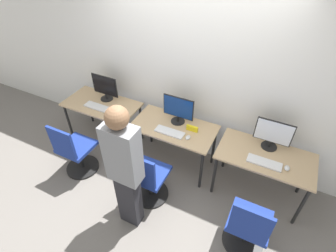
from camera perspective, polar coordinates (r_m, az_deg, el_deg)
The scene contains 19 objects.
ground_plane at distance 3.94m, azimuth -0.82°, elevation -10.79°, with size 20.00×20.00×0.00m, color slate.
wall_back at distance 3.58m, azimuth 4.53°, elevation 12.35°, with size 12.00×0.05×2.80m.
desk_left at distance 4.24m, azimuth -14.16°, elevation 3.83°, with size 1.17×0.62×0.72m.
monitor_left at distance 4.17m, azimuth -13.57°, elevation 8.17°, with size 0.44×0.20×0.41m.
keyboard_left at distance 4.12m, azimuth -15.25°, elevation 4.09°, with size 0.40×0.14×0.02m.
mouse_left at distance 3.98m, azimuth -11.79°, elevation 3.34°, with size 0.06×0.09×0.03m.
office_chair_left at distance 3.96m, azimuth -19.56°, elevation -5.46°, with size 0.48×0.48×0.91m.
desk_center at distance 3.68m, azimuth 1.29°, elevation -1.13°, with size 1.17×0.62×0.72m.
monitor_center at distance 3.59m, azimuth 2.24°, elevation 3.62°, with size 0.44×0.20×0.41m.
keyboard_center at distance 3.52m, azimuth 0.34°, elevation -1.31°, with size 0.40×0.14×0.02m.
mouse_center at distance 3.44m, azimuth 4.37°, elevation -2.50°, with size 0.06×0.09×0.03m.
office_chair_center at distance 3.42m, azimuth -4.42°, elevation -11.51°, with size 0.48×0.48×0.91m.
person_center at distance 2.80m, azimuth -9.40°, elevation -8.98°, with size 0.36×0.23×1.74m.
desk_right at distance 3.49m, azimuth 20.27°, elevation -7.04°, with size 1.17×0.62×0.72m.
monitor_right at distance 3.43m, azimuth 21.89°, elevation -1.66°, with size 0.44×0.20×0.41m.
keyboard_right at distance 3.33m, azimuth 20.22°, elevation -7.46°, with size 0.40×0.14×0.02m.
mouse_right at distance 3.36m, azimuth 24.49°, elevation -8.34°, with size 0.06×0.09×0.03m.
office_chair_right at distance 3.16m, azimuth 16.88°, elevation -20.54°, with size 0.48×0.48×0.91m.
placard_center at distance 3.55m, azimuth 5.28°, elevation -0.53°, with size 0.16×0.03×0.08m.
Camera 1 is at (1.16, -2.21, 3.04)m, focal length 28.00 mm.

